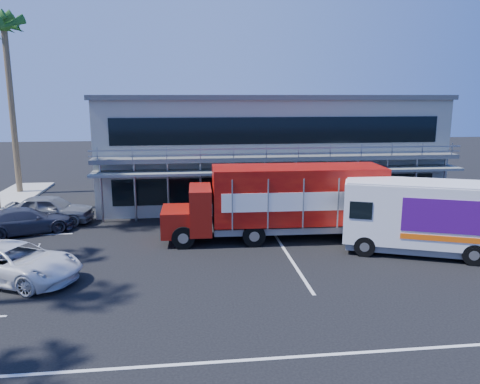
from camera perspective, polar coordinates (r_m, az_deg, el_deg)
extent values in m
plane|color=black|center=(19.40, 1.63, -10.36)|extent=(120.00, 120.00, 0.00)
cube|color=#9A9D90|center=(33.47, 3.02, 5.22)|extent=(22.00, 10.00, 7.00)
cube|color=#515454|center=(33.26, 3.08, 11.48)|extent=(22.40, 10.40, 0.30)
cube|color=#515454|center=(28.00, 4.96, 4.12)|extent=(22.00, 1.20, 0.25)
cube|color=gray|center=(27.40, 5.21, 5.00)|extent=(22.00, 0.08, 0.90)
cube|color=slate|center=(27.81, 5.06, 2.61)|extent=(22.00, 1.80, 0.15)
cube|color=black|center=(28.89, 4.66, 0.34)|extent=(20.00, 0.06, 1.60)
cube|color=black|center=(28.40, 4.78, 7.48)|extent=(20.00, 0.06, 1.60)
cylinder|color=brown|center=(38.37, -26.01, 8.65)|extent=(0.44, 0.44, 12.00)
sphere|color=#17511F|center=(38.66, -26.87, 17.83)|extent=(1.10, 1.10, 1.10)
cube|color=maroon|center=(23.77, -7.67, -3.53)|extent=(1.57, 2.46, 1.29)
cube|color=maroon|center=(23.60, -4.84, -2.10)|extent=(1.15, 2.71, 2.26)
cube|color=black|center=(23.45, -4.87, -0.57)|extent=(0.12, 2.28, 0.75)
cube|color=#B1170A|center=(23.98, 7.03, -0.21)|extent=(8.67, 2.92, 2.79)
cube|color=slate|center=(24.38, 6.93, -4.04)|extent=(8.66, 2.52, 0.32)
cube|color=white|center=(22.71, 7.73, -1.18)|extent=(7.91, 0.24, 0.91)
cube|color=white|center=(25.30, 6.38, 0.18)|extent=(7.91, 0.24, 0.91)
cylinder|color=black|center=(22.77, -6.94, -5.55)|extent=(1.12, 0.31, 1.12)
cylinder|color=black|center=(25.04, -6.79, -3.95)|extent=(1.12, 0.31, 1.12)
cylinder|color=black|center=(22.91, 1.72, -5.36)|extent=(1.12, 0.31, 1.12)
cylinder|color=black|center=(25.17, 1.07, -3.78)|extent=(1.12, 0.31, 1.12)
cylinder|color=black|center=(24.07, 14.05, -4.87)|extent=(1.12, 0.31, 1.12)
cylinder|color=black|center=(26.22, 12.37, -3.42)|extent=(1.12, 0.31, 1.12)
cube|color=silver|center=(23.16, 21.32, -2.42)|extent=(7.39, 4.78, 2.80)
cube|color=slate|center=(23.57, 21.03, -6.08)|extent=(7.05, 4.45, 0.35)
cube|color=black|center=(22.92, 12.72, -1.27)|extent=(0.77, 1.86, 0.95)
cube|color=silver|center=(22.88, 21.58, 1.06)|extent=(7.25, 4.68, 0.08)
cube|color=#460C6E|center=(22.07, 23.77, -2.76)|extent=(3.37, 1.33, 1.50)
cube|color=#460C6E|center=(24.40, 22.90, -1.37)|extent=(3.37, 1.33, 1.50)
cube|color=#F2590C|center=(22.32, 23.56, -5.25)|extent=(3.36, 1.33, 0.25)
cylinder|color=black|center=(22.36, 14.94, -6.41)|extent=(1.00, 0.61, 0.96)
cylinder|color=black|center=(24.39, 14.93, -4.89)|extent=(1.00, 0.61, 0.96)
cylinder|color=black|center=(22.91, 26.59, -6.85)|extent=(1.00, 0.61, 0.96)
cylinder|color=black|center=(24.89, 25.61, -5.34)|extent=(1.00, 0.61, 0.96)
imported|color=white|center=(20.85, -25.78, -7.75)|extent=(6.01, 4.57, 1.52)
imported|color=#323442|center=(27.58, -24.65, -3.19)|extent=(5.19, 3.66, 1.39)
imported|color=slate|center=(29.12, -22.16, -1.96)|extent=(5.03, 2.39, 1.66)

